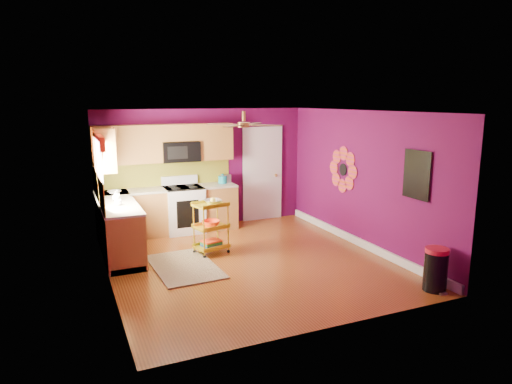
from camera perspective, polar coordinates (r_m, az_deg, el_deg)
name	(u,v)px	position (r m, az deg, el deg)	size (l,w,h in m)	color
ground	(249,261)	(7.80, -0.89, -8.65)	(5.00, 5.00, 0.00)	brown
room_envelope	(250,166)	(7.41, -0.74, 3.32)	(4.54, 5.04, 2.52)	#580A43
lower_cabinets	(148,219)	(8.99, -13.37, -3.33)	(2.81, 2.31, 0.94)	#905B27
electric_range	(184,209)	(9.48, -9.03, -2.09)	(0.76, 0.66, 1.13)	white
upper_cabinetry	(147,146)	(9.12, -13.52, 5.60)	(2.80, 2.30, 1.26)	#905B27
left_window	(99,159)	(7.90, -19.06, 3.97)	(0.08, 1.35, 1.08)	white
panel_door	(262,175)	(10.26, 0.79, 2.17)	(0.95, 0.11, 2.15)	white
right_wall_art	(373,172)	(8.25, 14.47, 2.47)	(0.04, 2.74, 1.04)	black
ceiling_fan	(244,124)	(7.52, -1.54, 8.48)	(1.01, 1.01, 0.26)	#BF8C3F
shag_rug	(184,266)	(7.62, -8.96, -9.18)	(0.96, 1.56, 0.02)	#311F10
rolling_cart	(211,225)	(8.08, -5.61, -4.13)	(0.64, 0.53, 1.01)	gold
trash_can	(436,269)	(7.05, 21.54, -8.99)	(0.38, 0.39, 0.63)	black
teal_kettle	(223,179)	(9.68, -4.20, 1.57)	(0.18, 0.18, 0.21)	teal
toaster	(225,179)	(9.73, -3.87, 1.67)	(0.22, 0.15, 0.18)	beige
soap_bottle_a	(117,196)	(8.32, -16.98, -0.43)	(0.09, 0.09, 0.19)	#EA3F72
soap_bottle_b	(116,196)	(8.30, -17.10, -0.52)	(0.14, 0.14, 0.18)	white
counter_dish	(114,192)	(8.98, -17.29, -0.04)	(0.25, 0.25, 0.06)	white
counter_cup	(118,203)	(7.99, -16.85, -1.28)	(0.12, 0.12, 0.10)	white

